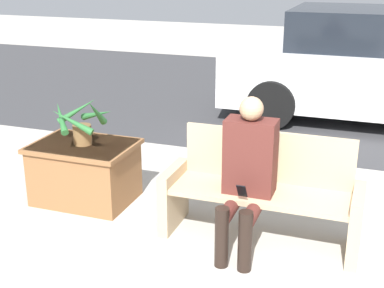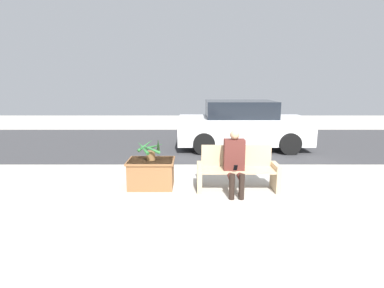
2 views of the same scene
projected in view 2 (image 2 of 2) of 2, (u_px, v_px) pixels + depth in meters
ground_plane at (258, 206)px, 5.10m from camera, size 30.00×30.00×0.00m
road_surface at (223, 142)px, 10.66m from camera, size 20.00×6.00×0.01m
bench at (236, 170)px, 5.84m from camera, size 1.57×0.51×0.85m
person_seated at (234, 160)px, 5.61m from camera, size 0.39×0.60×1.20m
planter_box at (150, 173)px, 5.99m from camera, size 0.92×0.68×0.56m
potted_plant at (150, 150)px, 5.90m from camera, size 0.54×0.57×0.47m
parked_car at (241, 125)px, 9.54m from camera, size 4.07×1.98×1.53m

